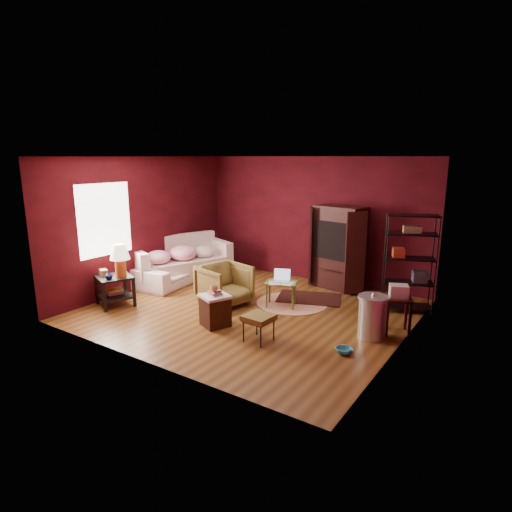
% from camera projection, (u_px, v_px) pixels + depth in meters
% --- Properties ---
extents(room, '(5.54, 5.04, 2.84)m').
position_uv_depth(room, '(248.00, 236.00, 7.66)').
color(room, brown).
rests_on(room, ground).
extents(sofa, '(0.91, 2.36, 0.90)m').
position_uv_depth(sofa, '(180.00, 261.00, 9.78)').
color(sofa, silver).
rests_on(sofa, ground).
extents(armchair, '(0.97, 1.00, 0.87)m').
position_uv_depth(armchair, '(224.00, 283.00, 8.18)').
color(armchair, black).
rests_on(armchair, ground).
extents(pet_bowl_steel, '(0.23, 0.10, 0.22)m').
position_uv_depth(pet_bowl_steel, '(343.00, 344.00, 6.27)').
color(pet_bowl_steel, silver).
rests_on(pet_bowl_steel, ground).
extents(pet_bowl_turquoise, '(0.26, 0.12, 0.25)m').
position_uv_depth(pet_bowl_turquoise, '(345.00, 346.00, 6.19)').
color(pet_bowl_turquoise, '#28A2BE').
rests_on(pet_bowl_turquoise, ground).
extents(vase, '(0.15, 0.15, 0.14)m').
position_uv_depth(vase, '(109.00, 276.00, 7.89)').
color(vase, '#0C0F3C').
rests_on(vase, side_table).
extents(mug, '(0.15, 0.12, 0.13)m').
position_uv_depth(mug, '(214.00, 287.00, 7.13)').
color(mug, '#DCC26B').
rests_on(mug, hamper).
extents(side_table, '(0.79, 0.79, 1.21)m').
position_uv_depth(side_table, '(117.00, 269.00, 8.05)').
color(side_table, black).
rests_on(side_table, ground).
extents(sofa_cushions, '(1.62, 2.39, 0.93)m').
position_uv_depth(sofa_cushions, '(180.00, 261.00, 9.80)').
color(sofa_cushions, silver).
rests_on(sofa_cushions, sofa).
extents(hamper, '(0.58, 0.58, 0.62)m').
position_uv_depth(hamper, '(215.00, 310.00, 7.20)').
color(hamper, '#421D0F').
rests_on(hamper, ground).
extents(footstool, '(0.45, 0.45, 0.43)m').
position_uv_depth(footstool, '(259.00, 319.00, 6.56)').
color(footstool, black).
rests_on(footstool, ground).
extents(rug_round, '(1.40, 1.40, 0.01)m').
position_uv_depth(rug_round, '(292.00, 303.00, 8.35)').
color(rug_round, beige).
rests_on(rug_round, ground).
extents(rug_oriental, '(1.46, 1.21, 0.01)m').
position_uv_depth(rug_oriental, '(309.00, 298.00, 8.62)').
color(rug_oriental, '#471713').
rests_on(rug_oriental, ground).
extents(laptop_desk, '(0.68, 0.60, 0.71)m').
position_uv_depth(laptop_desk, '(281.00, 284.00, 8.07)').
color(laptop_desk, olive).
rests_on(laptop_desk, ground).
extents(tv_armoire, '(1.38, 0.89, 1.78)m').
position_uv_depth(tv_armoire, '(338.00, 246.00, 9.12)').
color(tv_armoire, '#350F0F').
rests_on(tv_armoire, ground).
extents(wire_shelving, '(0.96, 0.69, 1.80)m').
position_uv_depth(wire_shelving, '(410.00, 259.00, 7.71)').
color(wire_shelving, black).
rests_on(wire_shelving, ground).
extents(small_stand, '(0.54, 0.54, 0.81)m').
position_uv_depth(small_stand, '(398.00, 297.00, 6.83)').
color(small_stand, '#350F0F').
rests_on(small_stand, ground).
extents(trash_can, '(0.55, 0.55, 0.74)m').
position_uv_depth(trash_can, '(372.00, 317.00, 6.70)').
color(trash_can, white).
rests_on(trash_can, ground).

